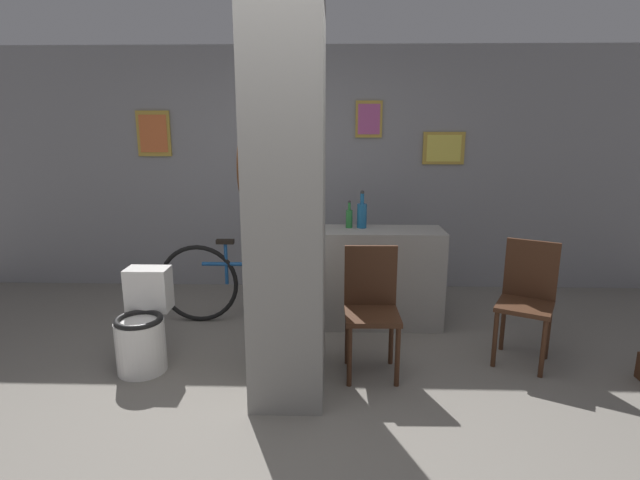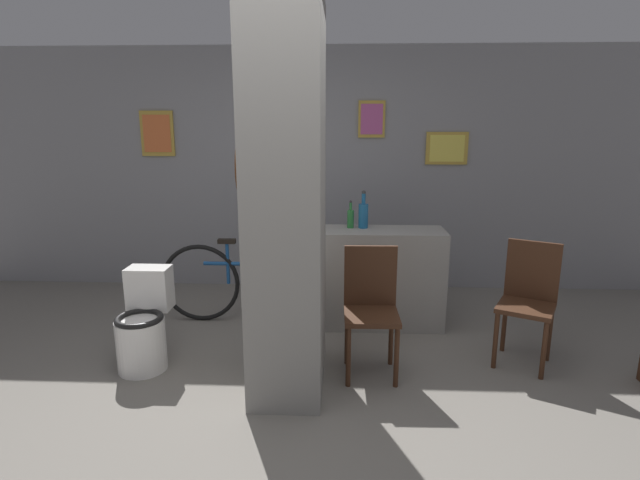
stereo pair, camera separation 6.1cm
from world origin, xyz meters
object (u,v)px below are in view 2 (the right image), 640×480
at_px(bottle_tall, 363,214).
at_px(toilet, 144,327).
at_px(bicycle, 257,282).
at_px(chair_by_doorway, 528,297).
at_px(chair_near_pillar, 371,305).

bearing_deg(bottle_tall, toilet, -150.25).
height_order(toilet, bicycle, bicycle).
bearing_deg(bicycle, toilet, -128.60).
xyz_separation_m(bicycle, bottle_tall, (0.97, 0.07, 0.63)).
bearing_deg(bottle_tall, bicycle, -176.15).
bearing_deg(toilet, bicycle, 51.40).
bearing_deg(chair_by_doorway, bottle_tall, 176.41).
bearing_deg(bottle_tall, chair_by_doorway, -31.43).
distance_m(bicycle, bottle_tall, 1.16).
distance_m(toilet, bottle_tall, 2.06).
bearing_deg(toilet, chair_by_doorway, 4.08).
height_order(chair_near_pillar, bicycle, chair_near_pillar).
bearing_deg(bicycle, chair_by_doorway, -17.38).
distance_m(chair_by_doorway, bicycle, 2.31).
relative_size(toilet, bottle_tall, 2.14).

